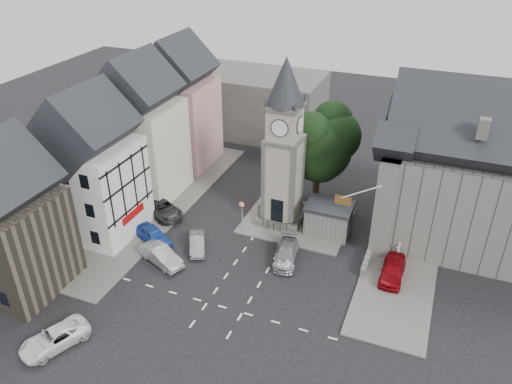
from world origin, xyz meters
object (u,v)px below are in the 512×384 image
at_px(pedestrian, 398,250).
at_px(stone_shelter, 329,219).
at_px(car_west_blue, 154,236).
at_px(clock_tower, 284,145).
at_px(car_east_red, 393,270).

bearing_deg(pedestrian, stone_shelter, -50.65).
height_order(car_west_blue, pedestrian, pedestrian).
bearing_deg(pedestrian, car_west_blue, -22.01).
height_order(clock_tower, stone_shelter, clock_tower).
relative_size(stone_shelter, pedestrian, 2.73).
bearing_deg(car_west_blue, clock_tower, -22.57).
bearing_deg(car_east_red, pedestrian, 90.20).
relative_size(car_west_blue, car_east_red, 0.96).
distance_m(clock_tower, pedestrian, 13.78).
bearing_deg(clock_tower, pedestrian, -9.85).
height_order(stone_shelter, car_west_blue, stone_shelter).
relative_size(clock_tower, car_west_blue, 3.69).
xyz_separation_m(car_west_blue, car_east_red, (21.16, 3.06, 0.03)).
bearing_deg(car_east_red, car_west_blue, -171.56).
bearing_deg(clock_tower, car_west_blue, -140.17).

